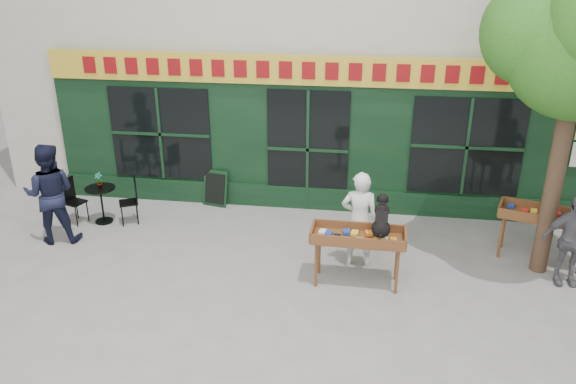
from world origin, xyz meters
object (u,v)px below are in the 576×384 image
at_px(book_cart_center, 358,239).
at_px(woman, 359,219).
at_px(man_right, 571,240).
at_px(book_cart_right, 545,218).
at_px(man_left, 50,194).
at_px(dog, 382,215).
at_px(bistro_table, 101,198).

distance_m(book_cart_center, woman, 0.65).
bearing_deg(book_cart_center, man_right, 10.07).
relative_size(book_cart_right, man_left, 0.83).
distance_m(book_cart_right, man_left, 9.00).
bearing_deg(woman, man_left, 0.41).
height_order(dog, woman, woman).
height_order(woman, bistro_table, woman).
bearing_deg(man_right, book_cart_right, 103.83).
distance_m(man_right, man_left, 9.20).
bearing_deg(man_left, dog, 156.37).
xyz_separation_m(woman, bistro_table, (-5.24, 0.98, -0.33)).
distance_m(book_cart_right, bistro_table, 8.47).
bearing_deg(man_right, bistro_table, 170.60).
distance_m(book_cart_center, book_cart_right, 3.47).
xyz_separation_m(book_cart_right, man_left, (-8.98, -0.55, 0.15)).
xyz_separation_m(man_right, man_left, (-9.20, 0.20, 0.18)).
bearing_deg(book_cart_right, bistro_table, -164.54).
height_order(book_cart_center, woman, woman).
bearing_deg(man_right, book_cart_center, -173.34).
bearing_deg(man_left, man_right, 162.43).
relative_size(dog, book_cart_right, 0.37).
height_order(dog, man_left, man_left).
relative_size(bistro_table, man_left, 0.39).
bearing_deg(bistro_table, book_cart_center, -17.31).
distance_m(dog, man_right, 3.18).
height_order(bistro_table, man_left, man_left).
distance_m(book_cart_right, man_right, 0.78).
relative_size(man_right, man_left, 0.81).
xyz_separation_m(dog, man_left, (-6.12, 0.78, -0.32)).
xyz_separation_m(book_cart_center, book_cart_right, (3.22, 1.28, 0.00)).
bearing_deg(bistro_table, man_left, -120.40).
distance_m(woman, bistro_table, 5.34).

